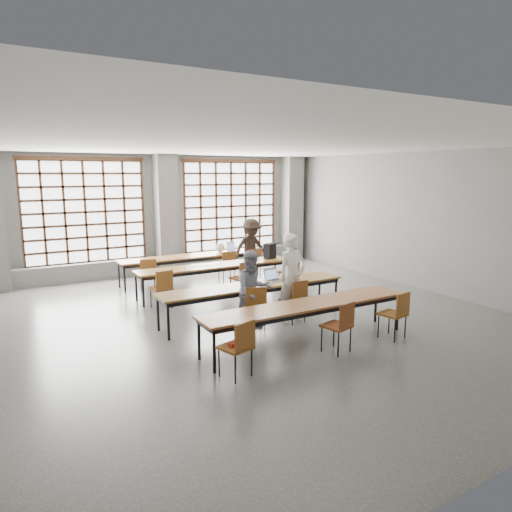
{
  "coord_description": "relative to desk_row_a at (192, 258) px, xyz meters",
  "views": [
    {
      "loc": [
        -4.45,
        -7.83,
        2.96
      ],
      "look_at": [
        0.29,
        0.4,
        1.23
      ],
      "focal_mm": 32.0,
      "sensor_mm": 36.0,
      "label": 1
    }
  ],
  "objects": [
    {
      "name": "mouse",
      "position": [
        0.78,
        -3.76,
        0.08
      ],
      "size": [
        0.1,
        0.07,
        0.04
      ],
      "primitive_type": "ellipsoid",
      "rotation": [
        0.0,
        0.0,
        0.03
      ],
      "color": "white",
      "rests_on": "desk_row_c"
    },
    {
      "name": "paper_sheet_b",
      "position": [
        -0.26,
        -1.55,
        0.07
      ],
      "size": [
        0.3,
        0.21,
        0.0
      ],
      "primitive_type": "cube",
      "rotation": [
        0.0,
        0.0,
        0.01
      ],
      "color": "white",
      "rests_on": "desk_row_b"
    },
    {
      "name": "desk_row_d",
      "position": [
        -0.03,
        -5.4,
        0.0
      ],
      "size": [
        4.0,
        0.7,
        0.73
      ],
      "color": "brown",
      "rests_on": "floor"
    },
    {
      "name": "desk_row_a",
      "position": [
        0.0,
        0.0,
        0.0
      ],
      "size": [
        4.0,
        0.7,
        0.73
      ],
      "color": "brown",
      "rests_on": "floor"
    },
    {
      "name": "phone",
      "position": [
        0.01,
        -3.84,
        0.07
      ],
      "size": [
        0.13,
        0.06,
        0.01
      ],
      "primitive_type": "cube",
      "rotation": [
        0.0,
        0.0,
        0.03
      ],
      "color": "black",
      "rests_on": "desk_row_c"
    },
    {
      "name": "chair_mid_left",
      "position": [
        -1.56,
        -2.13,
        -0.13
      ],
      "size": [
        0.47,
        0.47,
        0.88
      ],
      "color": "brown",
      "rests_on": "floor"
    },
    {
      "name": "laptop_front",
      "position": [
        0.37,
        -3.63,
        0.13
      ],
      "size": [
        0.41,
        0.37,
        0.26
      ],
      "color": "#B0B0B5",
      "rests_on": "desk_row_c"
    },
    {
      "name": "chair_back_mid",
      "position": [
        0.79,
        -0.63,
        -0.13
      ],
      "size": [
        0.46,
        0.46,
        0.88
      ],
      "color": "brown",
      "rests_on": "floor"
    },
    {
      "name": "floor",
      "position": [
        -0.17,
        -3.74,
        -0.66
      ],
      "size": [
        11.0,
        11.0,
        0.0
      ],
      "primitive_type": "plane",
      "color": "#474745",
      "rests_on": "ground"
    },
    {
      "name": "student_back",
      "position": [
        1.6,
        -0.5,
        0.19
      ],
      "size": [
        1.1,
        0.64,
        1.7
      ],
      "primitive_type": "imported",
      "rotation": [
        0.0,
        0.0,
        -0.01
      ],
      "color": "black",
      "rests_on": "floor"
    },
    {
      "name": "student_female",
      "position": [
        -0.47,
        -4.24,
        0.1
      ],
      "size": [
        0.8,
        0.66,
        1.52
      ],
      "primitive_type": "imported",
      "rotation": [
        0.0,
        0.0,
        -0.12
      ],
      "color": "#172047",
      "rests_on": "floor"
    },
    {
      "name": "desk_row_b",
      "position": [
        0.04,
        -1.5,
        0.0
      ],
      "size": [
        4.0,
        0.7,
        0.73
      ],
      "color": "brown",
      "rests_on": "floor"
    },
    {
      "name": "chair_near_mid",
      "position": [
        0.19,
        -6.02,
        -0.13
      ],
      "size": [
        0.51,
        0.51,
        0.88
      ],
      "color": "brown",
      "rests_on": "floor"
    },
    {
      "name": "sill_ledge",
      "position": [
        -0.17,
        1.56,
        -0.41
      ],
      "size": [
        9.8,
        0.35,
        0.5
      ],
      "primitive_type": "cube",
      "color": "#575755",
      "rests_on": "floor"
    },
    {
      "name": "ceiling",
      "position": [
        -0.17,
        -3.74,
        2.84
      ],
      "size": [
        11.0,
        11.0,
        0.0
      ],
      "primitive_type": "plane",
      "rotation": [
        3.14,
        0.0,
        0.0
      ],
      "color": "silver",
      "rests_on": "floor"
    },
    {
      "name": "paper_sheet_c",
      "position": [
        0.14,
        -1.5,
        0.07
      ],
      "size": [
        0.3,
        0.21,
        0.0
      ],
      "primitive_type": "cube",
      "rotation": [
        0.0,
        0.0,
        -0.0
      ],
      "color": "white",
      "rests_on": "desk_row_b"
    },
    {
      "name": "chair_back_left",
      "position": [
        -1.42,
        -0.63,
        -0.13
      ],
      "size": [
        0.49,
        0.5,
        0.88
      ],
      "color": "brown",
      "rests_on": "floor"
    },
    {
      "name": "red_pouch",
      "position": [
        -1.73,
        -5.95,
        -0.16
      ],
      "size": [
        0.21,
        0.12,
        0.06
      ],
      "primitive_type": "cube",
      "rotation": [
        0.0,
        0.0,
        0.19
      ],
      "color": "#A92814",
      "rests_on": "chair_near_left"
    },
    {
      "name": "wall_right",
      "position": [
        4.83,
        -3.74,
        1.09
      ],
      "size": [
        0.0,
        11.0,
        11.0
      ],
      "primitive_type": "plane",
      "rotation": [
        1.57,
        0.0,
        -1.57
      ],
      "color": "slate",
      "rests_on": "floor"
    },
    {
      "name": "window_right",
      "position": [
        2.08,
        1.68,
        1.24
      ],
      "size": [
        3.32,
        0.12,
        3.0
      ],
      "color": "white",
      "rests_on": "wall_back"
    },
    {
      "name": "green_box",
      "position": [
        -0.22,
        -3.66,
        0.11
      ],
      "size": [
        0.27,
        0.17,
        0.09
      ],
      "primitive_type": "cube",
      "rotation": [
        0.0,
        0.0,
        0.37
      ],
      "color": "#2B8436",
      "rests_on": "desk_row_c"
    },
    {
      "name": "column_right",
      "position": [
        4.33,
        1.48,
        1.09
      ],
      "size": [
        0.6,
        0.55,
        3.5
      ],
      "primitive_type": "cube",
      "color": "#575755",
      "rests_on": "floor"
    },
    {
      "name": "column_mid",
      "position": [
        -0.17,
        1.48,
        1.09
      ],
      "size": [
        0.6,
        0.55,
        3.5
      ],
      "primitive_type": "cube",
      "color": "#575755",
      "rests_on": "floor"
    },
    {
      "name": "paper_sheet_a",
      "position": [
        -0.56,
        -1.45,
        0.07
      ],
      "size": [
        0.34,
        0.28,
        0.0
      ],
      "primitive_type": "cube",
      "rotation": [
        0.0,
        0.0,
        -0.27
      ],
      "color": "silver",
      "rests_on": "desk_row_b"
    },
    {
      "name": "chair_front_left",
      "position": [
        -0.49,
        -4.36,
        -0.13
      ],
      "size": [
        0.53,
        0.53,
        0.88
      ],
      "color": "brown",
      "rests_on": "floor"
    },
    {
      "name": "student_male",
      "position": [
        0.43,
        -4.24,
        0.23
      ],
      "size": [
        0.71,
        0.51,
        1.79
      ],
      "primitive_type": "imported",
      "rotation": [
        0.0,
        0.0,
        0.14
      ],
      "color": "white",
      "rests_on": "floor"
    },
    {
      "name": "chair_back_right",
      "position": [
        1.6,
        -0.63,
        -0.13
      ],
      "size": [
        0.44,
        0.44,
        0.88
      ],
      "color": "brown",
      "rests_on": "floor"
    },
    {
      "name": "chair_front_right",
      "position": [
        0.44,
        -4.37,
        -0.13
      ],
      "size": [
        0.47,
        0.47,
        0.88
      ],
      "color": "brown",
      "rests_on": "floor"
    },
    {
      "name": "wall_back",
      "position": [
        -0.17,
        1.76,
        1.09
      ],
      "size": [
        10.0,
        0.0,
        10.0
      ],
      "primitive_type": "plane",
      "rotation": [
        1.57,
        0.0,
        0.0
      ],
      "color": "slate",
      "rests_on": "floor"
    },
    {
      "name": "desk_row_c",
      "position": [
        -0.17,
        -3.74,
        0.0
      ],
      "size": [
        4.0,
        0.7,
        0.73
      ],
      "color": "brown",
      "rests_on": "floor"
    },
    {
      "name": "chair_near_left",
      "position": [
        -1.71,
        -6.02,
        -0.13
      ],
      "size": [
        0.52,
        0.53,
        0.88
      ],
      "color": "brown",
      "rests_on": "floor"
    },
    {
      "name": "laptop_back",
      "position": [
        1.32,
        0.1,
        0.13
      ],
      "size": [
        0.45,
        0.43,
        0.26
      ],
      "color": "#B8B8BD",
      "rests_on": "desk_row_a"
    },
    {
      "name": "chair_mid_right",
      "position": [
        1.86,
        -2.13,
        -0.13
      ],
      "size": [
        0.51,
        0.52,
        0.88
      ],
      "color": "brown",
      "rests_on": "floor"
    },
    {
      "name": "plastic_bag",
      "position": [
        0.9,
        0.05,
        0.21
      ],
      "size": [
        0.28,
        0.23,
        0.29
      ],
      "primitive_type": "ellipsoid",
      "rotation": [
        0.0,
        0.0,
        -0.08
      ],
      "color": "silver",
      "rests_on": "desk_row_a"
    },
    {
      "name": "backpack",
      "position": [
        1.64,
        -1.45,
        0.27
      ],
      "size": [
        0.37,
        0.31,
        0.4
      ],
      "primitive_type": "cube",
      "rotation": [
        0.0,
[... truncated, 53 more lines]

